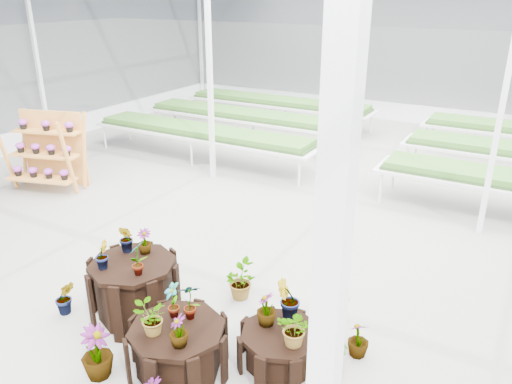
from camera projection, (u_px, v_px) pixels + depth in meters
The scene contains 9 objects.
ground_plane at pixel (230, 292), 7.49m from camera, with size 24.00×24.00×0.00m, color gray.
greenhouse_shell at pixel (226, 148), 6.65m from camera, with size 18.00×24.00×4.50m, color white, non-canonical shape.
steel_frame at pixel (226, 148), 6.65m from camera, with size 18.00×24.00×4.50m, color silver, non-canonical shape.
nursery_benches at pixel (375, 145), 13.15m from camera, with size 16.00×7.00×0.84m, color silver, non-canonical shape.
plinth_tall at pixel (135, 289), 6.82m from camera, with size 1.21×1.21×0.83m, color black.
plinth_mid at pixel (178, 349), 5.83m from camera, with size 1.17×1.17×0.62m, color black.
plinth_low at pixel (281, 348), 5.97m from camera, with size 1.03×1.03×0.46m, color black.
shelf_rack at pixel (45, 152), 11.10m from camera, with size 1.63×0.86×1.72m, color #CB8337, non-canonical shape.
nursery_plants at pixel (195, 301), 6.45m from camera, with size 4.20×3.02×1.30m.
Camera 1 is at (3.49, -5.36, 4.20)m, focal length 35.00 mm.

